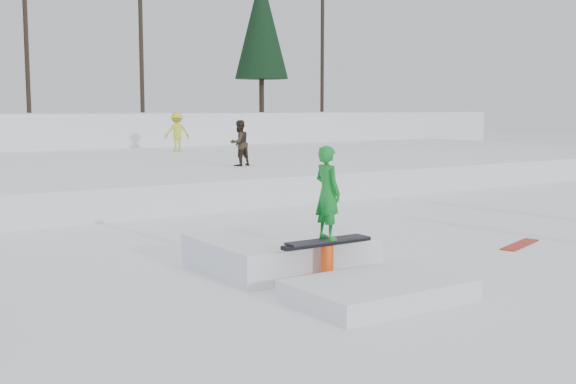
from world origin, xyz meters
TOP-DOWN VIEW (x-y plane):
  - ground at (0.00, 0.00)m, footprint 120.00×120.00m
  - snow_midrise at (0.00, 16.00)m, footprint 50.00×18.00m
  - treeline at (6.18, 28.28)m, footprint 40.24×4.22m
  - walker_olive at (4.65, 11.03)m, footprint 0.82×0.70m
  - walker_ygreen at (6.35, 19.35)m, footprint 1.20×0.86m
  - loose_board_red at (4.50, -0.20)m, footprint 1.41×0.72m
  - jib_rail_feature at (-0.50, 0.02)m, footprint 2.60×4.40m

SIDE VIEW (x-z plane):
  - ground at x=0.00m, z-range 0.00..0.00m
  - loose_board_red at x=4.50m, z-range 0.00..0.03m
  - jib_rail_feature at x=-0.50m, z-range -0.75..1.36m
  - snow_midrise at x=0.00m, z-range 0.00..0.80m
  - walker_olive at x=4.65m, z-range 0.80..2.28m
  - walker_ygreen at x=6.35m, z-range 0.80..2.48m
  - treeline at x=6.18m, z-range 2.20..12.70m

